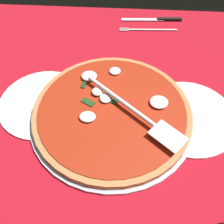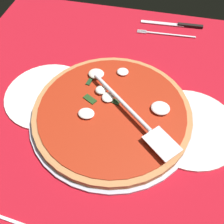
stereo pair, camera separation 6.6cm
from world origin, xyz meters
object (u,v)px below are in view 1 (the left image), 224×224
(dinner_plate_left, at_px, (189,117))
(pizza, at_px, (112,112))
(place_setting_near, at_px, (152,25))
(pizza_server, at_px, (136,112))
(dinner_plate_right, at_px, (44,103))

(dinner_plate_left, xyz_separation_m, pizza, (0.19, 0.01, 0.02))
(pizza, bearing_deg, place_setting_near, -105.93)
(pizza, relative_size, place_setting_near, 1.85)
(dinner_plate_left, bearing_deg, pizza_server, 10.31)
(place_setting_near, bearing_deg, pizza, 71.08)
(dinner_plate_right, distance_m, pizza, 0.18)
(dinner_plate_right, bearing_deg, pizza, 171.07)
(pizza_server, bearing_deg, place_setting_near, 122.90)
(dinner_plate_left, distance_m, pizza_server, 0.14)
(place_setting_near, bearing_deg, dinner_plate_left, 98.58)
(dinner_plate_left, bearing_deg, pizza, 2.17)
(dinner_plate_left, height_order, pizza, pizza)
(pizza_server, distance_m, place_setting_near, 0.42)
(pizza_server, bearing_deg, dinner_plate_left, 50.94)
(dinner_plate_left, distance_m, pizza, 0.19)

